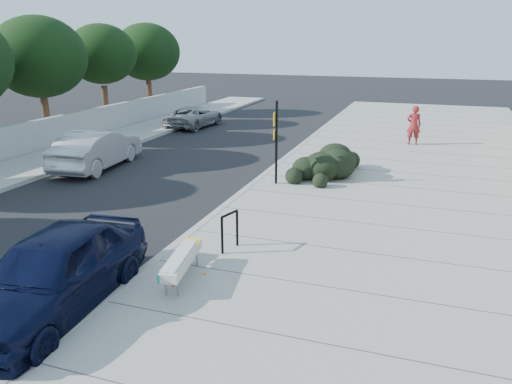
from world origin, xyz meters
TOP-DOWN VIEW (x-y plane):
  - ground at (0.00, 0.00)m, footprint 120.00×120.00m
  - sidewalk_near at (5.60, 5.00)m, footprint 11.20×50.00m
  - sidewalk_far at (-9.50, 5.00)m, footprint 3.00×50.00m
  - curb_near at (0.00, 5.00)m, footprint 0.22×50.00m
  - curb_far at (-8.00, 5.00)m, footprint 0.22×50.00m
  - far_wall at (-11.20, 5.00)m, footprint 0.30×40.00m
  - tree_far_d at (-12.50, 9.00)m, footprint 4.60×4.60m
  - tree_far_e at (-12.50, 14.00)m, footprint 4.00×4.00m
  - tree_far_f at (-12.50, 19.00)m, footprint 4.40×4.40m
  - bench at (1.04, -2.67)m, footprint 0.70×1.94m
  - bike_rack at (1.42, -0.88)m, footprint 0.22×0.63m
  - sign_post at (0.78, 5.00)m, footprint 0.11×0.34m
  - hedge at (2.18, 6.78)m, footprint 2.55×3.87m
  - sedan_navy at (-0.80, -4.36)m, footprint 2.27×4.87m
  - wagon_silver at (-6.88, 5.33)m, footprint 2.15×4.90m
  - suv_silver at (-7.50, 15.59)m, footprint 2.34×4.55m
  - pedestrian at (5.05, 13.66)m, footprint 0.75×0.56m

SIDE VIEW (x-z plane):
  - ground at x=0.00m, z-range 0.00..0.00m
  - sidewalk_near at x=5.60m, z-range 0.00..0.15m
  - sidewalk_far at x=-9.50m, z-range 0.00..0.15m
  - curb_near at x=0.00m, z-range 0.00..0.17m
  - curb_far at x=-8.00m, z-range 0.00..0.17m
  - bench at x=1.04m, z-range 0.32..0.89m
  - suv_silver at x=-7.50m, z-range 0.00..1.23m
  - bike_rack at x=1.42m, z-range 0.25..1.19m
  - far_wall at x=-11.20m, z-range 0.00..1.50m
  - wagon_silver at x=-6.88m, z-range 0.00..1.57m
  - sedan_navy at x=-0.80m, z-range 0.00..1.61m
  - hedge at x=2.18m, z-range 0.15..1.48m
  - pedestrian at x=5.05m, z-range 0.15..2.02m
  - sign_post at x=0.78m, z-range 0.33..3.24m
  - tree_far_e at x=-12.50m, z-range 1.23..7.13m
  - tree_far_f at x=-12.50m, z-range 1.15..7.22m
  - tree_far_d at x=-12.50m, z-range 1.11..7.27m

